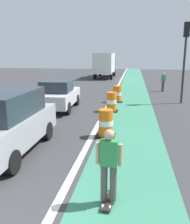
{
  "coord_description": "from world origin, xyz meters",
  "views": [
    {
      "loc": [
        2.47,
        -2.96,
        3.21
      ],
      "look_at": [
        1.09,
        5.95,
        1.1
      ],
      "focal_mm": 40.27,
      "sensor_mm": 36.0,
      "label": 1
    }
  ],
  "objects_px": {
    "skateboarder_on_lane": "(109,165)",
    "traffic_light_corner": "(185,49)",
    "parked_suv_nearest": "(7,122)",
    "parked_sedan_second": "(58,95)",
    "traffic_barrel_front": "(106,123)",
    "pedestrian_crossing": "(163,81)",
    "delivery_truck_down_block": "(105,64)",
    "traffic_barrel_back": "(117,94)",
    "traffic_barrel_mid": "(111,102)"
  },
  "relations": [
    {
      "from": "traffic_barrel_back",
      "to": "parked_sedan_second",
      "type": "bearing_deg",
      "value": -139.09
    },
    {
      "from": "traffic_barrel_front",
      "to": "traffic_barrel_back",
      "type": "distance_m",
      "value": 7.32
    },
    {
      "from": "skateboarder_on_lane",
      "to": "traffic_light_corner",
      "type": "distance_m",
      "value": 12.86
    },
    {
      "from": "traffic_barrel_front",
      "to": "pedestrian_crossing",
      "type": "xyz_separation_m",
      "value": [
        3.51,
        12.73,
        0.33
      ]
    },
    {
      "from": "skateboarder_on_lane",
      "to": "traffic_barrel_mid",
      "type": "bearing_deg",
      "value": 94.79
    },
    {
      "from": "parked_suv_nearest",
      "to": "traffic_barrel_mid",
      "type": "distance_m",
      "value": 7.17
    },
    {
      "from": "traffic_barrel_mid",
      "to": "pedestrian_crossing",
      "type": "height_order",
      "value": "pedestrian_crossing"
    },
    {
      "from": "traffic_barrel_front",
      "to": "traffic_barrel_back",
      "type": "bearing_deg",
      "value": 90.43
    },
    {
      "from": "traffic_light_corner",
      "to": "traffic_barrel_front",
      "type": "bearing_deg",
      "value": -118.85
    },
    {
      "from": "skateboarder_on_lane",
      "to": "traffic_barrel_front",
      "type": "xyz_separation_m",
      "value": [
        -0.57,
        4.51,
        -0.38
      ]
    },
    {
      "from": "parked_suv_nearest",
      "to": "traffic_barrel_back",
      "type": "relative_size",
      "value": 4.23
    },
    {
      "from": "delivery_truck_down_block",
      "to": "pedestrian_crossing",
      "type": "distance_m",
      "value": 13.37
    },
    {
      "from": "skateboarder_on_lane",
      "to": "delivery_truck_down_block",
      "type": "height_order",
      "value": "delivery_truck_down_block"
    },
    {
      "from": "traffic_barrel_back",
      "to": "pedestrian_crossing",
      "type": "bearing_deg",
      "value": 56.69
    },
    {
      "from": "skateboarder_on_lane",
      "to": "traffic_barrel_front",
      "type": "height_order",
      "value": "skateboarder_on_lane"
    },
    {
      "from": "traffic_barrel_front",
      "to": "delivery_truck_down_block",
      "type": "bearing_deg",
      "value": 96.68
    },
    {
      "from": "skateboarder_on_lane",
      "to": "traffic_barrel_mid",
      "type": "distance_m",
      "value": 9.01
    },
    {
      "from": "skateboarder_on_lane",
      "to": "traffic_barrel_mid",
      "type": "relative_size",
      "value": 1.55
    },
    {
      "from": "skateboarder_on_lane",
      "to": "traffic_barrel_back",
      "type": "distance_m",
      "value": 11.85
    },
    {
      "from": "traffic_barrel_front",
      "to": "traffic_barrel_mid",
      "type": "xyz_separation_m",
      "value": [
        -0.18,
        4.46,
        0.0
      ]
    },
    {
      "from": "parked_sedan_second",
      "to": "traffic_barrel_back",
      "type": "xyz_separation_m",
      "value": [
        3.26,
        2.82,
        -0.3
      ]
    },
    {
      "from": "parked_sedan_second",
      "to": "traffic_barrel_back",
      "type": "distance_m",
      "value": 4.32
    },
    {
      "from": "skateboarder_on_lane",
      "to": "pedestrian_crossing",
      "type": "bearing_deg",
      "value": 80.33
    },
    {
      "from": "skateboarder_on_lane",
      "to": "traffic_barrel_front",
      "type": "relative_size",
      "value": 1.55
    },
    {
      "from": "delivery_truck_down_block",
      "to": "traffic_light_corner",
      "type": "distance_m",
      "value": 18.36
    },
    {
      "from": "skateboarder_on_lane",
      "to": "pedestrian_crossing",
      "type": "relative_size",
      "value": 1.05
    },
    {
      "from": "parked_sedan_second",
      "to": "traffic_barrel_mid",
      "type": "relative_size",
      "value": 3.82
    },
    {
      "from": "traffic_barrel_mid",
      "to": "pedestrian_crossing",
      "type": "bearing_deg",
      "value": 65.98
    },
    {
      "from": "parked_suv_nearest",
      "to": "traffic_barrel_back",
      "type": "xyz_separation_m",
      "value": [
        2.95,
        9.43,
        -0.5
      ]
    },
    {
      "from": "traffic_barrel_back",
      "to": "pedestrian_crossing",
      "type": "relative_size",
      "value": 0.68
    },
    {
      "from": "traffic_barrel_mid",
      "to": "delivery_truck_down_block",
      "type": "distance_m",
      "value": 20.21
    },
    {
      "from": "parked_suv_nearest",
      "to": "traffic_barrel_mid",
      "type": "xyz_separation_m",
      "value": [
        2.82,
        6.57,
        -0.5
      ]
    },
    {
      "from": "traffic_barrel_back",
      "to": "traffic_light_corner",
      "type": "xyz_separation_m",
      "value": [
        4.22,
        0.25,
        2.97
      ]
    },
    {
      "from": "skateboarder_on_lane",
      "to": "pedestrian_crossing",
      "type": "xyz_separation_m",
      "value": [
        2.94,
        17.24,
        -0.05
      ]
    },
    {
      "from": "parked_suv_nearest",
      "to": "pedestrian_crossing",
      "type": "height_order",
      "value": "parked_suv_nearest"
    },
    {
      "from": "delivery_truck_down_block",
      "to": "traffic_barrel_mid",
      "type": "bearing_deg",
      "value": -82.36
    },
    {
      "from": "parked_suv_nearest",
      "to": "traffic_light_corner",
      "type": "bearing_deg",
      "value": 53.46
    },
    {
      "from": "traffic_light_corner",
      "to": "parked_suv_nearest",
      "type": "bearing_deg",
      "value": -126.54
    },
    {
      "from": "parked_sedan_second",
      "to": "pedestrian_crossing",
      "type": "relative_size",
      "value": 2.59
    },
    {
      "from": "traffic_barrel_front",
      "to": "traffic_light_corner",
      "type": "xyz_separation_m",
      "value": [
        4.17,
        7.57,
        2.97
      ]
    },
    {
      "from": "traffic_barrel_front",
      "to": "traffic_light_corner",
      "type": "height_order",
      "value": "traffic_light_corner"
    },
    {
      "from": "traffic_barrel_mid",
      "to": "delivery_truck_down_block",
      "type": "relative_size",
      "value": 0.14
    },
    {
      "from": "skateboarder_on_lane",
      "to": "parked_sedan_second",
      "type": "xyz_separation_m",
      "value": [
        -3.88,
        9.0,
        -0.08
      ]
    },
    {
      "from": "parked_suv_nearest",
      "to": "parked_sedan_second",
      "type": "distance_m",
      "value": 6.62
    },
    {
      "from": "traffic_barrel_back",
      "to": "delivery_truck_down_block",
      "type": "xyz_separation_m",
      "value": [
        -2.81,
        17.13,
        1.31
      ]
    },
    {
      "from": "parked_sedan_second",
      "to": "traffic_light_corner",
      "type": "xyz_separation_m",
      "value": [
        7.48,
        3.07,
        2.67
      ]
    },
    {
      "from": "parked_suv_nearest",
      "to": "traffic_light_corner",
      "type": "distance_m",
      "value": 12.3
    },
    {
      "from": "parked_sedan_second",
      "to": "traffic_barrel_front",
      "type": "xyz_separation_m",
      "value": [
        3.31,
        -4.49,
        -0.3
      ]
    },
    {
      "from": "parked_suv_nearest",
      "to": "parked_sedan_second",
      "type": "height_order",
      "value": "parked_suv_nearest"
    },
    {
      "from": "traffic_barrel_front",
      "to": "traffic_light_corner",
      "type": "bearing_deg",
      "value": 61.15
    }
  ]
}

